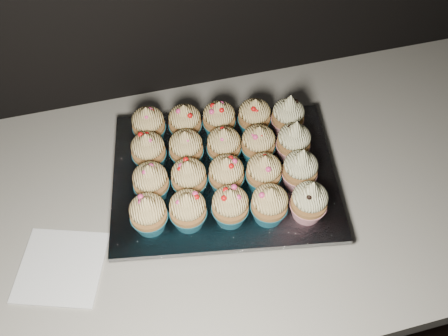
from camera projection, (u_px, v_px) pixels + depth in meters
name	position (u px, v px, depth m)	size (l,w,h in m)	color
cabinet	(287.00, 278.00, 1.33)	(2.40, 0.60, 0.86)	black
worktop	(311.00, 180.00, 0.97)	(2.44, 0.64, 0.04)	beige
napkin	(61.00, 267.00, 0.84)	(0.14, 0.14, 0.00)	white
baking_tray	(224.00, 181.00, 0.94)	(0.38, 0.29, 0.02)	black
foil_lining	(224.00, 175.00, 0.92)	(0.41, 0.32, 0.01)	silver
cupcake_0	(148.00, 214.00, 0.82)	(0.06, 0.06, 0.08)	#1B6980
cupcake_1	(188.00, 210.00, 0.82)	(0.06, 0.06, 0.08)	#1B6980
cupcake_2	(230.00, 206.00, 0.83)	(0.06, 0.06, 0.08)	#1B6980
cupcake_3	(269.00, 204.00, 0.83)	(0.06, 0.06, 0.08)	#1B6980
cupcake_4	(309.00, 201.00, 0.83)	(0.06, 0.06, 0.10)	#A7172C
cupcake_5	(151.00, 182.00, 0.86)	(0.06, 0.06, 0.08)	#1B6980
cupcake_6	(189.00, 178.00, 0.86)	(0.06, 0.06, 0.08)	#1B6980
cupcake_7	(226.00, 174.00, 0.87)	(0.06, 0.06, 0.08)	#1B6980
cupcake_8	(264.00, 173.00, 0.87)	(0.06, 0.06, 0.08)	#1B6980
cupcake_9	(300.00, 169.00, 0.87)	(0.06, 0.06, 0.10)	#A7172C
cupcake_10	(149.00, 151.00, 0.90)	(0.06, 0.06, 0.08)	#1B6980
cupcake_11	(186.00, 148.00, 0.90)	(0.06, 0.06, 0.08)	#1B6980
cupcake_12	(224.00, 146.00, 0.91)	(0.06, 0.06, 0.08)	#1B6980
cupcake_13	(258.00, 144.00, 0.91)	(0.06, 0.06, 0.08)	#1B6980
cupcake_14	(294.00, 141.00, 0.91)	(0.06, 0.06, 0.10)	#A7172C
cupcake_15	(149.00, 125.00, 0.94)	(0.06, 0.06, 0.08)	#1B6980
cupcake_16	(185.00, 122.00, 0.94)	(0.06, 0.06, 0.08)	#1B6980
cupcake_17	(219.00, 119.00, 0.95)	(0.06, 0.06, 0.08)	#1B6980
cupcake_18	(254.00, 117.00, 0.95)	(0.06, 0.06, 0.08)	#1B6980
cupcake_19	(288.00, 116.00, 0.95)	(0.06, 0.06, 0.10)	#A7172C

